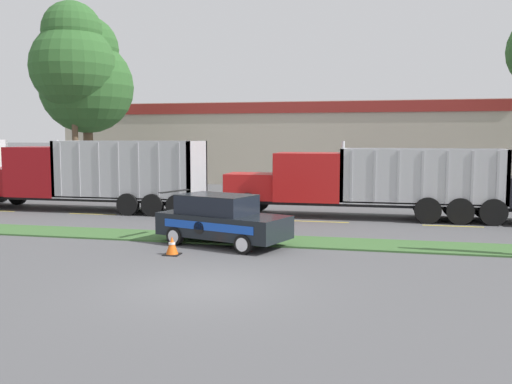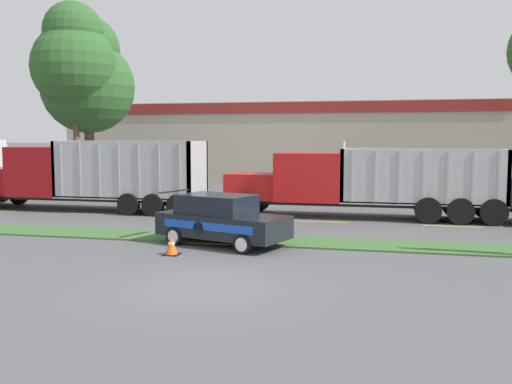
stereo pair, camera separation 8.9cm
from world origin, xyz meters
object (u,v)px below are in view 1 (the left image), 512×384
object	(u,v)px
rally_car	(221,219)
traffic_cone	(172,246)
dump_truck_far_right	(67,177)
dump_truck_lead	(339,184)

from	to	relation	value
rally_car	traffic_cone	bearing A→B (deg)	-118.32
dump_truck_far_right	traffic_cone	distance (m)	13.03
dump_truck_far_right	rally_car	xyz separation A→B (m)	(10.19, -7.25, -0.75)
dump_truck_lead	rally_car	xyz separation A→B (m)	(-3.28, -7.65, -0.65)
dump_truck_lead	dump_truck_far_right	distance (m)	13.48
dump_truck_far_right	rally_car	bearing A→B (deg)	-35.46
rally_car	traffic_cone	world-z (taller)	rally_car
dump_truck_far_right	rally_car	world-z (taller)	dump_truck_far_right
rally_car	traffic_cone	xyz separation A→B (m)	(-1.03, -1.91, -0.58)
dump_truck_lead	rally_car	bearing A→B (deg)	-113.23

